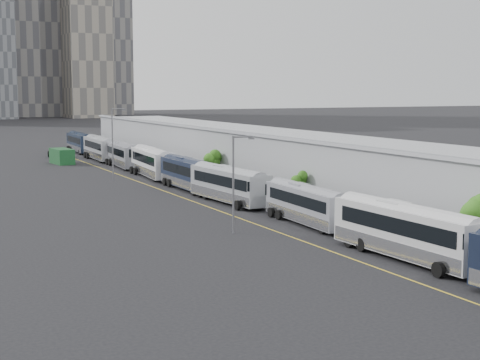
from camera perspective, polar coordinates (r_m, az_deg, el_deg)
sidewalk at (r=75.42m, az=7.11°, el=-2.29°), size 10.00×170.00×0.12m
lane_line at (r=70.33m, az=-0.09°, el=-2.96°), size 0.12×160.00×0.02m
depot at (r=77.18m, az=9.64°, el=0.47°), size 12.45×160.40×7.20m
bus_2 at (r=54.44m, az=12.81°, el=-4.28°), size 3.33×14.04×4.08m
bus_3 at (r=67.18m, az=5.24°, el=-2.16°), size 3.08×12.44×3.61m
bus_4 at (r=79.39m, az=-0.85°, el=-0.60°), size 3.58×13.58×3.93m
bus_5 at (r=89.88m, az=-3.98°, el=0.28°), size 2.96×13.34×3.89m
bus_6 at (r=103.18m, az=-6.80°, el=1.17°), size 3.93×14.20×4.10m
bus_7 at (r=117.01m, az=-9.03°, el=1.78°), size 3.52×13.31×3.85m
bus_8 at (r=129.29m, az=-10.78°, el=2.29°), size 3.28×14.06×4.09m
bus_9 at (r=145.53m, az=-12.28°, el=2.73°), size 3.01×13.24×3.85m
tree_1 at (r=54.49m, az=17.82°, el=-2.33°), size 2.24×2.24×4.83m
tree_2 at (r=74.93m, az=4.55°, el=-0.16°), size 1.48×1.48×3.64m
tree_3 at (r=93.47m, az=-2.19°, el=1.60°), size 2.09×2.09×4.41m
street_lamp_near at (r=62.35m, az=-0.36°, el=0.24°), size 2.04×0.22×8.34m
street_lamp_far at (r=99.89m, az=-9.77°, el=3.13°), size 2.04×0.22×9.72m
shipping_container at (r=124.33m, az=-13.65°, el=1.80°), size 3.12×5.93×2.49m
suv at (r=135.43m, az=-13.93°, el=2.03°), size 2.81×5.88×1.62m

